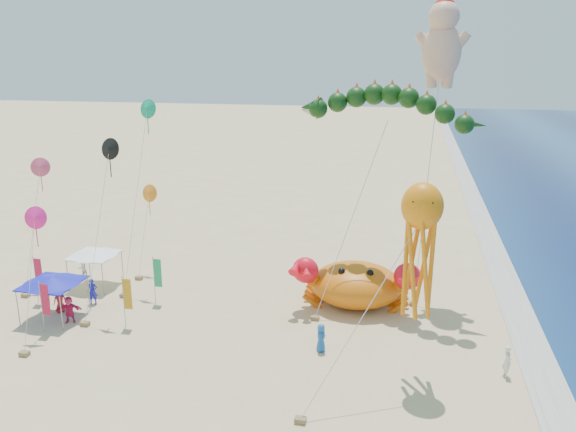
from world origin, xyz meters
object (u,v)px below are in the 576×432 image
object	(u,v)px
cherub_kite	(442,41)
canopy_white	(94,252)
crab_inflatable	(356,283)
octopus_kite	(420,240)
dragon_kite	(386,111)
canopy_blue	(52,280)

from	to	relation	value
cherub_kite	canopy_white	bearing A→B (deg)	-167.42
crab_inflatable	octopus_kite	xyz separation A→B (m)	(3.62, -7.52, 5.61)
canopy_white	dragon_kite	bearing A→B (deg)	6.51
canopy_blue	cherub_kite	bearing A→B (deg)	24.53
cherub_kite	octopus_kite	xyz separation A→B (m)	(-0.83, -11.98, -9.31)
cherub_kite	canopy_white	xyz separation A→B (m)	(-22.59, -5.04, -14.01)
dragon_kite	octopus_kite	distance (m)	10.75
octopus_kite	canopy_blue	bearing A→B (deg)	175.23
cherub_kite	octopus_kite	distance (m)	15.19
dragon_kite	canopy_white	xyz separation A→B (m)	(-19.44, -2.22, -9.85)
cherub_kite	canopy_blue	world-z (taller)	cherub_kite
crab_inflatable	dragon_kite	size ratio (longest dim) A/B	0.59
dragon_kite	canopy_blue	bearing A→B (deg)	-159.00
dragon_kite	octopus_kite	bearing A→B (deg)	-75.81
crab_inflatable	canopy_white	xyz separation A→B (m)	(-18.13, -0.58, 0.91)
cherub_kite	dragon_kite	bearing A→B (deg)	-138.07
octopus_kite	cherub_kite	bearing A→B (deg)	86.03
canopy_blue	crab_inflatable	bearing A→B (deg)	17.76
dragon_kite	crab_inflatable	bearing A→B (deg)	-128.63
octopus_kite	canopy_white	world-z (taller)	octopus_kite
octopus_kite	dragon_kite	bearing A→B (deg)	104.19
dragon_kite	cherub_kite	size ratio (longest dim) A/B	0.71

